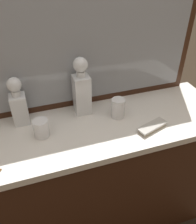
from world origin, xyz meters
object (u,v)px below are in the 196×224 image
Objects in this scene: silver_brush_center at (152,127)px; crystal_tumbler_center at (41,129)px; crystal_decanter_left at (19,106)px; crystal_decanter_front at (82,92)px; crystal_tumbler_left at (118,109)px.

crystal_tumbler_center is at bearing 166.65° from silver_brush_center.
crystal_decanter_front reaches higher than crystal_decanter_left.
crystal_tumbler_left is at bearing 3.87° from crystal_tumbler_center.
crystal_tumbler_left reaches higher than crystal_tumbler_center.
crystal_decanter_left is at bearing 167.11° from crystal_tumbler_left.
silver_brush_center is (0.53, -0.13, -0.03)m from crystal_tumbler_center.
silver_brush_center is at bearing -51.14° from crystal_tumbler_left.
crystal_tumbler_left is (0.41, 0.03, 0.01)m from crystal_tumbler_center.
crystal_tumbler_left is at bearing -31.35° from crystal_decanter_front.
crystal_tumbler_center is 0.55m from silver_brush_center.
crystal_tumbler_left reaches higher than silver_brush_center.
crystal_tumbler_center reaches higher than silver_brush_center.
crystal_decanter_left is 0.51m from crystal_tumbler_left.
crystal_decanter_front is 1.84× the size of silver_brush_center.
crystal_decanter_left is 0.68m from silver_brush_center.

